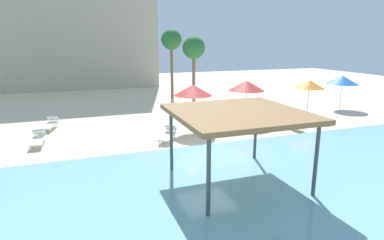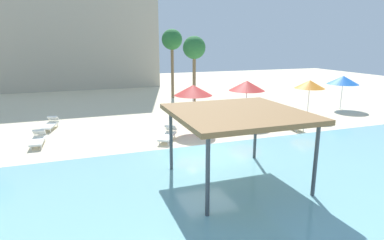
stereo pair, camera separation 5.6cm
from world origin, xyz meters
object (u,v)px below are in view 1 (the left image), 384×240
object	(u,v)px
beach_umbrella_blue_0	(343,80)
beach_umbrella_red_1	(247,86)
beach_umbrella_red_2	(193,90)
lounge_chair_2	(265,106)
lounge_chair_0	(38,139)
lounge_chair_5	(210,116)
shade_pavilion	(238,115)
palm_tree_1	(194,49)
palm_tree_2	(171,41)
lounge_chair_4	(292,123)
lounge_chair_3	(50,124)
lounge_chair_1	(168,134)
beach_umbrella_orange_3	(309,84)

from	to	relation	value
beach_umbrella_blue_0	beach_umbrella_red_1	world-z (taller)	beach_umbrella_red_1
beach_umbrella_blue_0	beach_umbrella_red_2	world-z (taller)	beach_umbrella_red_2
beach_umbrella_blue_0	lounge_chair_2	distance (m)	6.56
beach_umbrella_red_1	lounge_chair_0	xyz separation A→B (m)	(-12.71, -0.63, -2.15)
lounge_chair_5	shade_pavilion	bearing A→B (deg)	-21.56
palm_tree_1	beach_umbrella_red_2	bearing A→B (deg)	-110.45
shade_pavilion	palm_tree_2	xyz separation A→B (m)	(3.12, 19.27, 2.65)
lounge_chair_4	lounge_chair_5	distance (m)	5.36
lounge_chair_3	lounge_chair_4	size ratio (longest dim) A/B	1.03
beach_umbrella_red_1	beach_umbrella_red_2	bearing A→B (deg)	-169.20
lounge_chair_1	lounge_chair_2	xyz separation A→B (m)	(9.38, 5.09, 0.00)
beach_umbrella_red_2	lounge_chair_1	distance (m)	3.24
lounge_chair_1	lounge_chair_2	bearing A→B (deg)	149.21
lounge_chair_3	palm_tree_2	world-z (taller)	palm_tree_2
beach_umbrella_blue_0	palm_tree_2	distance (m)	15.11
beach_umbrella_orange_3	palm_tree_1	xyz separation A→B (m)	(-6.03, 7.31, 2.31)
shade_pavilion	beach_umbrella_orange_3	xyz separation A→B (m)	(9.96, 8.19, -0.30)
lounge_chair_0	beach_umbrella_red_2	bearing A→B (deg)	91.61
shade_pavilion	beach_umbrella_red_2	xyz separation A→B (m)	(0.98, 7.57, -0.17)
lounge_chair_2	lounge_chair_5	world-z (taller)	same
beach_umbrella_orange_3	palm_tree_2	world-z (taller)	palm_tree_2
beach_umbrella_red_2	lounge_chair_5	distance (m)	3.49
shade_pavilion	lounge_chair_0	world-z (taller)	shade_pavilion
beach_umbrella_red_1	lounge_chair_2	bearing A→B (deg)	41.10
lounge_chair_4	beach_umbrella_red_1	bearing A→B (deg)	-136.85
lounge_chair_5	palm_tree_2	size ratio (longest dim) A/B	0.30
palm_tree_2	lounge_chair_2	bearing A→B (deg)	-56.60
shade_pavilion	beach_umbrella_blue_0	size ratio (longest dim) A/B	1.78
beach_umbrella_blue_0	lounge_chair_1	xyz separation A→B (m)	(-15.45, -3.56, -1.99)
beach_umbrella_blue_0	lounge_chair_1	bearing A→B (deg)	-167.04
beach_umbrella_blue_0	lounge_chair_4	distance (m)	8.58
lounge_chair_1	palm_tree_2	world-z (taller)	palm_tree_2
beach_umbrella_blue_0	lounge_chair_4	xyz separation A→B (m)	(-7.45, -3.76, -1.99)
beach_umbrella_blue_0	beach_umbrella_orange_3	size ratio (longest dim) A/B	1.00
beach_umbrella_orange_3	lounge_chair_5	distance (m)	7.43
beach_umbrella_orange_3	lounge_chair_1	world-z (taller)	beach_umbrella_orange_3
beach_umbrella_orange_3	palm_tree_1	bearing A→B (deg)	129.51
lounge_chair_3	palm_tree_1	bearing A→B (deg)	126.03
beach_umbrella_blue_0	lounge_chair_3	xyz separation A→B (m)	(-21.71, 1.19, -1.99)
beach_umbrella_red_2	lounge_chair_5	bearing A→B (deg)	44.38
beach_umbrella_orange_3	lounge_chair_0	bearing A→B (deg)	-178.45
beach_umbrella_orange_3	beach_umbrella_red_1	bearing A→B (deg)	178.26
lounge_chair_1	lounge_chair_3	bearing A→B (deg)	-96.40
lounge_chair_2	lounge_chair_3	size ratio (longest dim) A/B	1.00
lounge_chair_1	lounge_chair_4	distance (m)	8.00
beach_umbrella_blue_0	lounge_chair_0	world-z (taller)	beach_umbrella_blue_0
beach_umbrella_blue_0	lounge_chair_0	size ratio (longest dim) A/B	1.38
beach_umbrella_red_1	shade_pavilion	bearing A→B (deg)	-121.08
shade_pavilion	lounge_chair_1	bearing A→B (deg)	99.12
lounge_chair_0	lounge_chair_4	world-z (taller)	same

